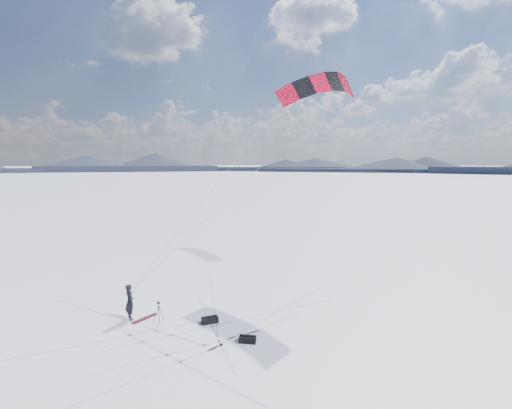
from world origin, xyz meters
TOP-DOWN VIEW (x-y plane):
  - ground at (0.00, 0.00)m, footprint 1800.00×1800.00m
  - horizon_hills at (-0.00, 0.00)m, footprint 704.47×706.88m
  - snow_tracks at (-0.56, -0.72)m, footprint 17.62×14.39m
  - snowkiter at (-1.41, 2.98)m, footprint 0.48×0.70m
  - snowboard at (-0.76, 2.65)m, footprint 1.47×0.86m
  - tripod at (-0.28, 1.73)m, footprint 0.58×0.54m
  - gear_bag_a at (1.95, 0.47)m, footprint 0.87×0.51m
  - gear_bag_b at (2.60, -2.27)m, footprint 0.83×0.78m
  - power_kite at (12.80, 5.57)m, footprint 15.58×6.67m

SIDE VIEW (x-z plane):
  - ground at x=0.00m, z-range 0.00..0.00m
  - snowkiter at x=-1.41m, z-range -0.93..0.93m
  - snow_tracks at x=-0.56m, z-range 0.00..0.01m
  - snowboard at x=-0.76m, z-range 0.00..0.04m
  - gear_bag_b at x=2.60m, z-range -0.02..0.33m
  - gear_bag_a at x=1.95m, z-range -0.02..0.35m
  - tripod at x=-0.28m, z-range 0.17..1.29m
  - horizon_hills at x=0.00m, z-range -0.86..7.42m
  - power_kite at x=12.80m, z-range 6.93..20.05m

